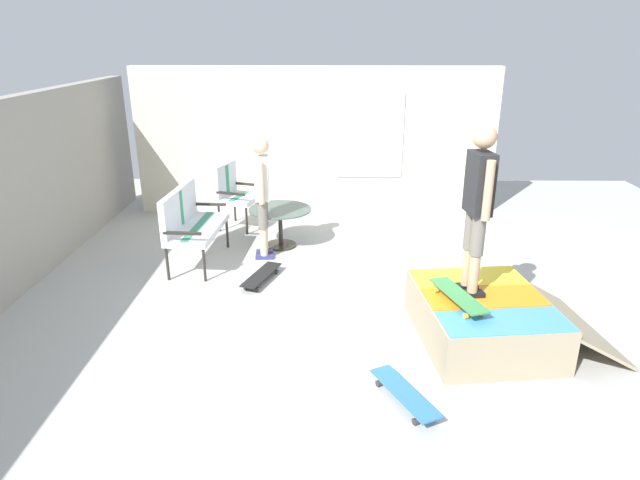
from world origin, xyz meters
TOP-DOWN VIEW (x-y plane):
  - ground_plane at (0.00, 0.00)m, footprint 12.00×12.00m
  - house_facade at (3.80, 0.49)m, footprint 0.23×6.00m
  - skate_ramp at (-0.48, -1.30)m, footprint 1.64×1.97m
  - patio_bench at (1.47, 2.12)m, footprint 1.28×0.63m
  - patio_chair_near_house at (2.95, 1.78)m, footprint 0.76×0.71m
  - patio_table at (2.09, 0.97)m, footprint 0.90×0.90m
  - person_watching at (1.70, 1.16)m, footprint 0.48×0.26m
  - person_skater at (-0.38, -1.13)m, footprint 0.48×0.28m
  - skateboard_by_bench at (0.87, 1.11)m, footprint 0.82×0.45m
  - skateboard_spare at (-1.50, -0.37)m, footprint 0.81×0.53m
  - skateboard_on_ramp at (-0.63, -0.97)m, footprint 0.82×0.43m

SIDE VIEW (x-z plane):
  - ground_plane at x=0.00m, z-range -0.10..0.00m
  - skateboard_by_bench at x=0.87m, z-range 0.03..0.14m
  - skateboard_spare at x=-1.50m, z-range 0.03..0.14m
  - skate_ramp at x=-0.48m, z-range 0.00..0.48m
  - patio_table at x=2.09m, z-range 0.12..0.69m
  - skateboard_on_ramp at x=-0.63m, z-range 0.51..0.61m
  - patio_chair_near_house at x=2.95m, z-range 0.10..1.12m
  - patio_bench at x=1.47m, z-range 0.11..1.13m
  - person_watching at x=1.70m, z-range 0.13..1.79m
  - house_facade at x=3.80m, z-range 0.00..2.44m
  - person_skater at x=-0.38m, z-range 0.61..2.29m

